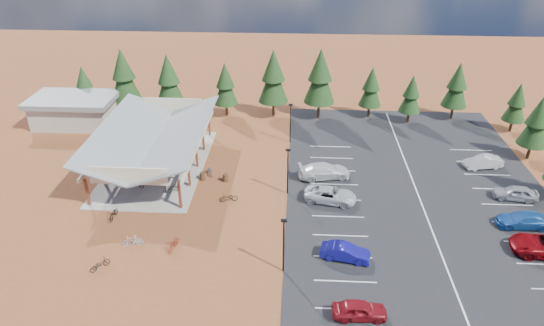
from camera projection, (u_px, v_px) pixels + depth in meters
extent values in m
plane|color=brown|center=(237.00, 202.00, 48.79)|extent=(140.00, 140.00, 0.00)
cube|color=black|center=(417.00, 192.00, 50.50)|extent=(27.00, 44.00, 0.04)
cube|color=gray|center=(158.00, 166.00, 55.39)|extent=(10.60, 18.60, 0.10)
cube|color=brown|center=(87.00, 192.00, 47.52)|extent=(0.25, 0.25, 3.00)
cube|color=brown|center=(103.00, 171.00, 51.20)|extent=(0.25, 0.25, 3.00)
cube|color=brown|center=(116.00, 153.00, 54.88)|extent=(0.25, 0.25, 3.00)
cube|color=brown|center=(128.00, 137.00, 58.56)|extent=(0.25, 0.25, 3.00)
cube|color=brown|center=(138.00, 123.00, 62.24)|extent=(0.25, 0.25, 3.00)
cube|color=brown|center=(180.00, 195.00, 47.06)|extent=(0.25, 0.25, 3.00)
cube|color=brown|center=(189.00, 173.00, 50.74)|extent=(0.25, 0.25, 3.00)
cube|color=brown|center=(196.00, 155.00, 54.42)|extent=(0.25, 0.25, 3.00)
cube|color=brown|center=(203.00, 138.00, 58.10)|extent=(0.25, 0.25, 3.00)
cube|color=brown|center=(209.00, 124.00, 61.78)|extent=(0.25, 0.25, 3.00)
cube|color=beige|center=(111.00, 141.00, 54.18)|extent=(0.22, 18.00, 0.35)
cube|color=beige|center=(199.00, 143.00, 53.69)|extent=(0.22, 18.00, 0.35)
cube|color=slate|center=(128.00, 134.00, 53.64)|extent=(5.85, 19.40, 2.13)
cube|color=slate|center=(180.00, 135.00, 53.36)|extent=(5.85, 19.40, 2.13)
cube|color=beige|center=(128.00, 176.00, 45.66)|extent=(7.50, 0.15, 1.80)
cube|color=beige|center=(173.00, 105.00, 61.43)|extent=(7.50, 0.15, 1.80)
cube|color=#ADA593|center=(75.00, 113.00, 64.98)|extent=(10.00, 6.00, 3.20)
cube|color=slate|center=(72.00, 99.00, 64.04)|extent=(11.00, 7.00, 0.70)
cylinder|color=black|center=(284.00, 247.00, 38.58)|extent=(0.14, 0.14, 5.00)
cube|color=black|center=(284.00, 221.00, 37.36)|extent=(0.50, 0.25, 0.18)
cylinder|color=black|center=(288.00, 172.00, 49.10)|extent=(0.14, 0.14, 5.00)
cube|color=black|center=(288.00, 150.00, 47.88)|extent=(0.50, 0.25, 0.18)
cylinder|color=black|center=(290.00, 124.00, 59.61)|extent=(0.14, 0.14, 5.00)
cube|color=black|center=(291.00, 105.00, 58.39)|extent=(0.50, 0.25, 0.18)
cylinder|color=#492E1A|center=(203.00, 176.00, 52.48)|extent=(0.60, 0.60, 0.90)
cylinder|color=#492E1A|center=(226.00, 178.00, 52.19)|extent=(0.60, 0.60, 0.90)
cylinder|color=#382314|center=(89.00, 107.00, 69.02)|extent=(0.36, 0.36, 1.66)
cone|color=black|center=(85.00, 88.00, 67.67)|extent=(2.92, 2.92, 3.98)
cone|color=black|center=(83.00, 76.00, 66.87)|extent=(2.26, 2.26, 2.98)
cylinder|color=#382314|center=(128.00, 106.00, 68.29)|extent=(0.36, 0.36, 2.29)
cone|color=black|center=(124.00, 80.00, 66.42)|extent=(4.04, 4.04, 5.51)
cone|color=black|center=(122.00, 64.00, 65.32)|extent=(3.12, 3.12, 4.13)
cylinder|color=#382314|center=(172.00, 110.00, 67.36)|extent=(0.36, 0.36, 2.18)
cone|color=black|center=(169.00, 84.00, 65.59)|extent=(3.84, 3.84, 5.24)
cone|color=black|center=(167.00, 69.00, 64.54)|extent=(2.97, 2.97, 3.93)
cylinder|color=#382314|center=(227.00, 110.00, 67.82)|extent=(0.36, 0.36, 1.87)
cone|color=black|center=(226.00, 88.00, 66.30)|extent=(3.29, 3.29, 4.48)
cone|color=black|center=(225.00, 75.00, 65.41)|extent=(2.54, 2.54, 3.36)
cylinder|color=#382314|center=(273.00, 109.00, 67.53)|extent=(0.36, 0.36, 2.32)
cone|color=black|center=(273.00, 82.00, 65.64)|extent=(4.08, 4.08, 5.56)
cone|color=black|center=(273.00, 65.00, 64.53)|extent=(3.15, 3.15, 4.17)
cylinder|color=#382314|center=(318.00, 110.00, 67.09)|extent=(0.36, 0.36, 2.39)
cone|color=black|center=(320.00, 82.00, 65.14)|extent=(4.21, 4.21, 5.74)
cone|color=black|center=(321.00, 64.00, 64.00)|extent=(3.25, 3.25, 4.31)
cylinder|color=#382314|center=(369.00, 111.00, 67.55)|extent=(0.36, 0.36, 1.76)
cone|color=black|center=(371.00, 90.00, 66.11)|extent=(3.10, 3.10, 4.22)
cone|color=black|center=(372.00, 78.00, 65.27)|extent=(2.39, 2.39, 3.17)
cylinder|color=#382314|center=(408.00, 117.00, 65.84)|extent=(0.36, 0.36, 1.64)
cone|color=black|center=(411.00, 98.00, 64.50)|extent=(2.89, 2.89, 3.94)
cone|color=black|center=(413.00, 86.00, 63.72)|extent=(2.23, 2.23, 2.95)
cylinder|color=#382314|center=(452.00, 112.00, 66.89)|extent=(0.36, 0.36, 1.95)
cone|color=black|center=(456.00, 89.00, 65.30)|extent=(3.43, 3.43, 4.68)
cone|color=black|center=(459.00, 75.00, 64.37)|extent=(2.65, 2.65, 3.51)
cylinder|color=#382314|center=(529.00, 151.00, 56.54)|extent=(0.36, 0.36, 1.91)
cone|color=black|center=(536.00, 126.00, 54.98)|extent=(3.37, 3.37, 4.59)
cone|color=black|center=(541.00, 110.00, 54.06)|extent=(2.60, 2.60, 3.44)
cylinder|color=#382314|center=(511.00, 126.00, 63.32)|extent=(0.36, 0.36, 1.62)
cone|color=black|center=(516.00, 106.00, 62.01)|extent=(2.85, 2.85, 3.88)
cone|color=black|center=(519.00, 94.00, 61.23)|extent=(2.20, 2.20, 2.91)
imported|color=black|center=(136.00, 184.00, 50.87)|extent=(1.84, 0.98, 0.92)
imported|color=gray|center=(138.00, 173.00, 52.73)|extent=(1.67, 0.53, 0.99)
imported|color=#12179D|center=(146.00, 162.00, 55.15)|extent=(1.67, 0.91, 0.83)
imported|color=#99110D|center=(149.00, 132.00, 62.10)|extent=(1.86, 1.08, 1.08)
imported|color=black|center=(171.00, 188.00, 50.11)|extent=(1.92, 1.21, 0.95)
imported|color=#9E9FA6|center=(168.00, 163.00, 54.70)|extent=(1.79, 0.78, 1.04)
imported|color=navy|center=(178.00, 156.00, 56.35)|extent=(1.96, 0.83, 1.00)
imported|color=maroon|center=(185.00, 138.00, 60.50)|extent=(1.92, 1.08, 1.11)
imported|color=black|center=(114.00, 214.00, 46.15)|extent=(0.72, 1.86, 0.96)
imported|color=maroon|center=(173.00, 244.00, 42.00)|extent=(0.89, 1.92, 1.12)
imported|color=black|center=(100.00, 264.00, 39.81)|extent=(1.63, 1.78, 0.94)
imported|color=#A0A2A9|center=(133.00, 241.00, 42.39)|extent=(1.88, 0.96, 1.09)
imported|color=navy|center=(210.00, 171.00, 53.44)|extent=(1.33, 1.95, 0.97)
imported|color=black|center=(229.00, 198.00, 48.67)|extent=(1.94, 1.08, 0.97)
imported|color=maroon|center=(360.00, 310.00, 35.05)|extent=(4.04, 1.76, 1.36)
imported|color=navy|center=(345.00, 252.00, 40.75)|extent=(4.38, 2.26, 1.38)
imported|color=#B6BABE|center=(330.00, 195.00, 48.56)|extent=(5.56, 3.28, 1.45)
imported|color=silver|center=(324.00, 171.00, 52.70)|extent=(5.93, 3.32, 1.62)
imported|color=#1B4D99|center=(523.00, 220.00, 44.83)|extent=(4.90, 2.01, 1.42)
imported|color=#919398|center=(515.00, 193.00, 48.92)|extent=(4.46, 2.34, 1.45)
imported|color=#B7B7B7|center=(483.00, 162.00, 54.68)|extent=(4.49, 2.29, 1.41)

